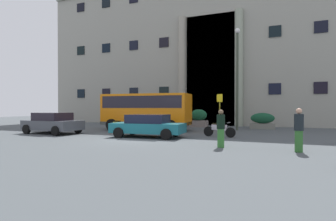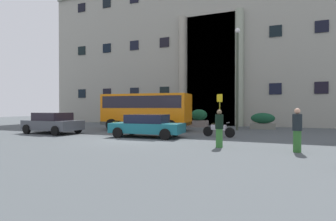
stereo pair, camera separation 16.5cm
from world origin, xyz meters
name	(u,v)px [view 1 (the left image)]	position (x,y,z in m)	size (l,w,h in m)	color
ground_plane	(134,140)	(0.00, 0.00, -0.06)	(80.00, 64.00, 0.12)	#474D50
office_building_facade	(208,55)	(0.00, 17.48, 7.88)	(36.41, 9.64, 15.76)	gray
orange_minibus	(147,109)	(-1.97, 5.50, 1.68)	(6.88, 3.10, 2.81)	orange
bus_stop_sign	(220,108)	(3.33, 7.56, 1.73)	(0.44, 0.08, 2.81)	#9F961B
hedge_planter_entrance_left	(154,119)	(-3.57, 10.25, 0.68)	(1.63, 0.94, 1.41)	slate
hedge_planter_far_east	(199,119)	(0.92, 10.25, 0.77)	(1.56, 0.82, 1.60)	gray
hedge_planter_east	(262,121)	(6.35, 10.13, 0.64)	(1.97, 0.75, 1.33)	slate
parked_coupe_end	(53,123)	(-6.75, 0.78, 0.73)	(4.16, 2.33, 1.42)	#42464D
parked_estate_mid	(148,125)	(0.27, 1.21, 0.70)	(4.41, 2.31, 1.36)	#16616F
motorcycle_far_end	(119,126)	(-3.17, 3.40, 0.46)	(1.96, 0.55, 0.89)	black
scooter_by_planter	(219,129)	(4.15, 2.97, 0.46)	(2.00, 0.64, 0.89)	black
pedestrian_woman_dark_dress	(221,128)	(5.09, -1.25, 0.85)	(0.36, 0.36, 1.68)	#31702F
pedestrian_child_trailing	(299,130)	(8.20, -1.33, 0.88)	(0.36, 0.36, 1.75)	#2D6429
lamppost_plaza_centre	(237,71)	(4.57, 8.21, 4.60)	(0.40, 0.40, 7.95)	#373F31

